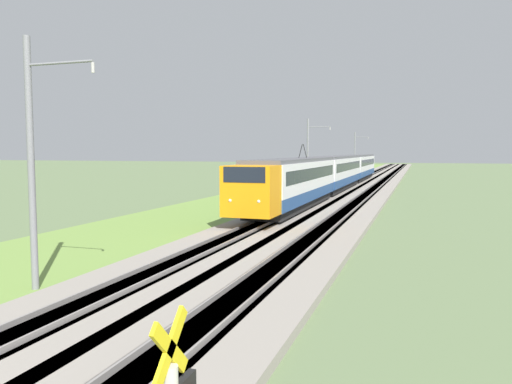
# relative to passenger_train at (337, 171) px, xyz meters

# --- Properties ---
(ballast_main) EXTENTS (240.00, 4.40, 0.30)m
(ballast_main) POSITION_rel_passenger_train_xyz_m (-1.58, 0.00, -2.25)
(ballast_main) COLOR gray
(ballast_main) RESTS_ON ground
(ballast_adjacent) EXTENTS (240.00, 4.40, 0.30)m
(ballast_adjacent) POSITION_rel_passenger_train_xyz_m (-1.58, -3.85, -2.25)
(ballast_adjacent) COLOR gray
(ballast_adjacent) RESTS_ON ground
(track_main) EXTENTS (240.00, 1.57, 0.45)m
(track_main) POSITION_rel_passenger_train_xyz_m (-1.58, 0.00, -2.24)
(track_main) COLOR #4C4238
(track_main) RESTS_ON ground
(track_adjacent) EXTENTS (240.00, 1.57, 0.45)m
(track_adjacent) POSITION_rel_passenger_train_xyz_m (-1.58, -3.85, -2.24)
(track_adjacent) COLOR #4C4238
(track_adjacent) RESTS_ON ground
(grass_verge) EXTENTS (240.00, 9.97, 0.12)m
(grass_verge) POSITION_rel_passenger_train_xyz_m (-1.58, 5.62, -2.34)
(grass_verge) COLOR olive
(grass_verge) RESTS_ON ground
(passenger_train) EXTENTS (60.95, 2.96, 5.12)m
(passenger_train) POSITION_rel_passenger_train_xyz_m (0.00, 0.00, 0.00)
(passenger_train) COLOR orange
(passenger_train) RESTS_ON ground
(catenary_mast_near) EXTENTS (0.22, 2.56, 8.13)m
(catenary_mast_near) POSITION_rel_passenger_train_xyz_m (-42.75, 2.81, 1.80)
(catenary_mast_near) COLOR slate
(catenary_mast_near) RESTS_ON ground
(catenary_mast_mid) EXTENTS (0.22, 2.56, 8.10)m
(catenary_mast_mid) POSITION_rel_passenger_train_xyz_m (-1.95, 2.81, 1.78)
(catenary_mast_mid) COLOR slate
(catenary_mast_mid) RESTS_ON ground
(catenary_mast_far) EXTENTS (0.22, 2.56, 8.10)m
(catenary_mast_far) POSITION_rel_passenger_train_xyz_m (38.84, 2.81, 1.79)
(catenary_mast_far) COLOR slate
(catenary_mast_far) RESTS_ON ground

